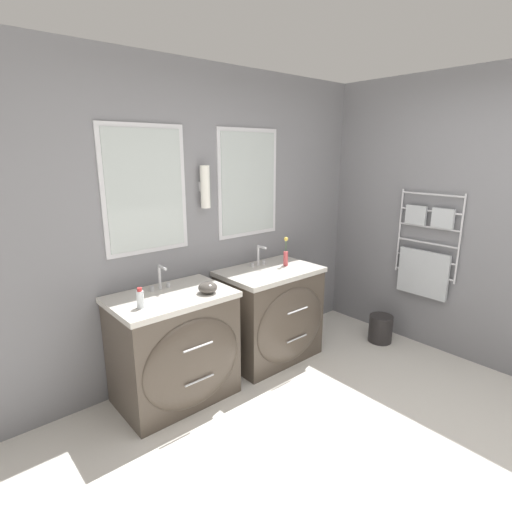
% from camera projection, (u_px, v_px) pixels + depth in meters
% --- Properties ---
extents(ground_plane, '(16.00, 16.00, 0.00)m').
position_uv_depth(ground_plane, '(403.00, 484.00, 2.36)').
color(ground_plane, silver).
extents(wall_back, '(5.18, 0.16, 2.60)m').
position_uv_depth(wall_back, '(207.00, 221.00, 3.48)').
color(wall_back, slate).
rests_on(wall_back, ground_plane).
extents(wall_right, '(0.13, 3.94, 2.60)m').
position_uv_depth(wall_right, '(431.00, 217.00, 3.82)').
color(wall_right, slate).
rests_on(wall_right, ground_plane).
extents(vanity_left, '(0.90, 0.67, 0.86)m').
position_uv_depth(vanity_left, '(176.00, 348.00, 3.06)').
color(vanity_left, '#4C4238').
rests_on(vanity_left, ground_plane).
extents(vanity_right, '(0.90, 0.67, 0.86)m').
position_uv_depth(vanity_right, '(272.00, 314.00, 3.70)').
color(vanity_right, '#4C4238').
rests_on(vanity_right, ground_plane).
extents(faucet_left, '(0.17, 0.12, 0.20)m').
position_uv_depth(faucet_left, '(160.00, 278.00, 3.06)').
color(faucet_left, silver).
rests_on(faucet_left, vanity_left).
extents(faucet_right, '(0.17, 0.12, 0.20)m').
position_uv_depth(faucet_right, '(259.00, 256.00, 3.70)').
color(faucet_right, silver).
rests_on(faucet_right, vanity_right).
extents(toiletry_bottle, '(0.05, 0.05, 0.15)m').
position_uv_depth(toiletry_bottle, '(140.00, 299.00, 2.71)').
color(toiletry_bottle, silver).
rests_on(toiletry_bottle, vanity_left).
extents(amenity_bowl, '(0.14, 0.14, 0.09)m').
position_uv_depth(amenity_bowl, '(208.00, 288.00, 3.00)').
color(amenity_bowl, '#4C4742').
rests_on(amenity_bowl, vanity_left).
extents(flower_vase, '(0.04, 0.04, 0.27)m').
position_uv_depth(flower_vase, '(286.00, 255.00, 3.71)').
color(flower_vase, '#CC4C51').
rests_on(flower_vase, vanity_right).
extents(waste_bin, '(0.24, 0.24, 0.28)m').
position_uv_depth(waste_bin, '(381.00, 328.00, 4.09)').
color(waste_bin, '#282626').
rests_on(waste_bin, ground_plane).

